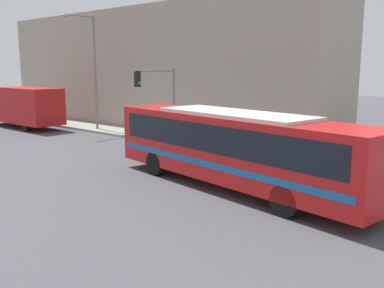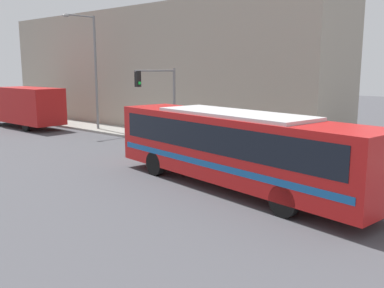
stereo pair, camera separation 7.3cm
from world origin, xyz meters
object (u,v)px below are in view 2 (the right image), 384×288
(parking_meter, at_px, (186,129))
(street_lamp, at_px, (92,64))
(traffic_light_pole, at_px, (160,91))
(delivery_truck, at_px, (25,106))
(city_bus, at_px, (233,145))
(fire_hydrant, at_px, (270,148))

(parking_meter, bearing_deg, street_lamp, 90.44)
(parking_meter, bearing_deg, traffic_light_pole, 133.01)
(delivery_truck, height_order, traffic_light_pole, traffic_light_pole)
(street_lamp, bearing_deg, city_bus, -109.11)
(fire_hydrant, xyz_separation_m, parking_meter, (0.00, 5.86, 0.45))
(delivery_truck, relative_size, parking_meter, 6.76)
(traffic_light_pole, bearing_deg, delivery_truck, 95.66)
(delivery_truck, height_order, fire_hydrant, delivery_truck)
(fire_hydrant, bearing_deg, city_bus, -162.38)
(delivery_truck, distance_m, fire_hydrant, 21.00)
(street_lamp, bearing_deg, fire_hydrant, -89.73)
(delivery_truck, xyz_separation_m, street_lamp, (2.37, -5.75, 3.28))
(city_bus, distance_m, parking_meter, 9.80)
(fire_hydrant, height_order, parking_meter, parking_meter)
(delivery_truck, bearing_deg, traffic_light_pole, -84.34)
(delivery_truck, bearing_deg, city_bus, -98.78)
(city_bus, relative_size, delivery_truck, 1.46)
(fire_hydrant, xyz_separation_m, street_lamp, (-0.07, 15.07, 4.44))
(city_bus, height_order, fire_hydrant, city_bus)
(delivery_truck, relative_size, traffic_light_pole, 1.87)
(fire_hydrant, bearing_deg, delivery_truck, 96.68)
(traffic_light_pole, bearing_deg, city_bus, -118.75)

